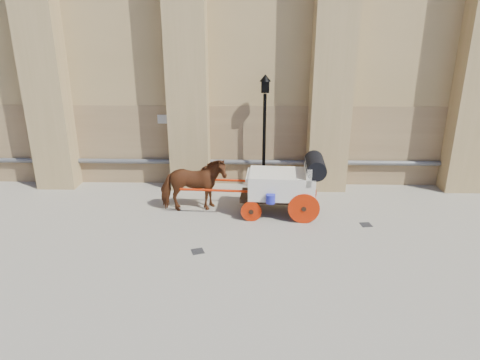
{
  "coord_description": "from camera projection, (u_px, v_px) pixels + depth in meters",
  "views": [
    {
      "loc": [
        1.2,
        -11.49,
        5.69
      ],
      "look_at": [
        0.89,
        1.3,
        1.11
      ],
      "focal_mm": 32.0,
      "sensor_mm": 36.0,
      "label": 1
    }
  ],
  "objects": [
    {
      "name": "carriage",
      "position": [
        286.0,
        183.0,
        13.47
      ],
      "size": [
        4.55,
        1.64,
        1.96
      ],
      "rotation": [
        0.0,
        0.0,
        -0.07
      ],
      "color": "black",
      "rests_on": "ground"
    },
    {
      "name": "ground",
      "position": [
        209.0,
        229.0,
        12.76
      ],
      "size": [
        90.0,
        90.0,
        0.0
      ],
      "primitive_type": "plane",
      "color": "gray",
      "rests_on": "ground"
    },
    {
      "name": "drain_grate_near",
      "position": [
        198.0,
        251.0,
        11.49
      ],
      "size": [
        0.41,
        0.41,
        0.01
      ],
      "primitive_type": "cube",
      "rotation": [
        0.0,
        0.0,
        0.34
      ],
      "color": "black",
      "rests_on": "ground"
    },
    {
      "name": "street_lamp",
      "position": [
        264.0,
        130.0,
        15.15
      ],
      "size": [
        0.39,
        0.39,
        4.18
      ],
      "color": "black",
      "rests_on": "ground"
    },
    {
      "name": "horse",
      "position": [
        193.0,
        185.0,
        13.77
      ],
      "size": [
        2.23,
        1.29,
        1.77
      ],
      "primitive_type": "imported",
      "rotation": [
        0.0,
        0.0,
        1.74
      ],
      "color": "#592A16",
      "rests_on": "ground"
    },
    {
      "name": "drain_grate_far",
      "position": [
        366.0,
        225.0,
        13.04
      ],
      "size": [
        0.36,
        0.36,
        0.01
      ],
      "primitive_type": "cube",
      "rotation": [
        0.0,
        0.0,
        0.14
      ],
      "color": "black",
      "rests_on": "ground"
    }
  ]
}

